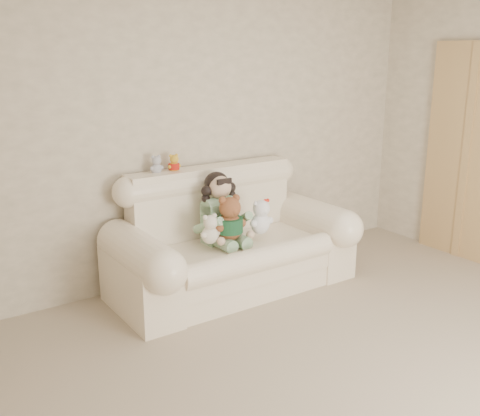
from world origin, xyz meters
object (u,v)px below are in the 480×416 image
sofa (233,232)px  white_cat (261,213)px  cream_teddy (210,226)px  seated_child (220,207)px  brown_teddy (229,214)px

sofa → white_cat: (0.19, -0.13, 0.17)m
white_cat → cream_teddy: white_cat is taller
white_cat → sofa: bearing=131.3°
sofa → cream_teddy: bearing=-160.8°
sofa → cream_teddy: (-0.29, -0.10, 0.13)m
sofa → white_cat: sofa is taller
seated_child → white_cat: bearing=-39.9°
cream_teddy → sofa: bearing=38.4°
white_cat → seated_child: bearing=128.2°
sofa → brown_teddy: 0.26m
sofa → brown_teddy: (-0.12, -0.11, 0.21)m
sofa → white_cat: 0.28m
brown_teddy → white_cat: bearing=22.2°
sofa → seated_child: 0.24m
cream_teddy → seated_child: bearing=60.5°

